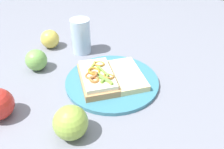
{
  "coord_description": "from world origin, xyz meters",
  "views": [
    {
      "loc": [
        -0.29,
        0.49,
        0.45
      ],
      "look_at": [
        0.0,
        0.0,
        0.03
      ],
      "focal_mm": 37.18,
      "sensor_mm": 36.0,
      "label": 1
    }
  ],
  "objects_px": {
    "plate": "(112,81)",
    "drinking_glass": "(81,36)",
    "apple_3": "(36,60)",
    "apple_1": "(71,123)",
    "bread_slice_side": "(126,75)",
    "apple_0": "(50,39)",
    "sandwich": "(97,77)"
  },
  "relations": [
    {
      "from": "bread_slice_side",
      "to": "plate",
      "type": "bearing_deg",
      "value": 89.0
    },
    {
      "from": "plate",
      "to": "bread_slice_side",
      "type": "relative_size",
      "value": 1.73
    },
    {
      "from": "apple_0",
      "to": "drinking_glass",
      "type": "distance_m",
      "value": 0.13
    },
    {
      "from": "drinking_glass",
      "to": "apple_3",
      "type": "bearing_deg",
      "value": 70.75
    },
    {
      "from": "plate",
      "to": "sandwich",
      "type": "xyz_separation_m",
      "value": [
        0.03,
        0.03,
        0.02
      ]
    },
    {
      "from": "sandwich",
      "to": "apple_0",
      "type": "bearing_deg",
      "value": 24.14
    },
    {
      "from": "plate",
      "to": "apple_1",
      "type": "relative_size",
      "value": 3.47
    },
    {
      "from": "sandwich",
      "to": "apple_3",
      "type": "relative_size",
      "value": 2.67
    },
    {
      "from": "plate",
      "to": "apple_1",
      "type": "distance_m",
      "value": 0.23
    },
    {
      "from": "sandwich",
      "to": "bread_slice_side",
      "type": "xyz_separation_m",
      "value": [
        -0.06,
        -0.07,
        -0.01
      ]
    },
    {
      "from": "bread_slice_side",
      "to": "apple_1",
      "type": "height_order",
      "value": "apple_1"
    },
    {
      "from": "drinking_glass",
      "to": "bread_slice_side",
      "type": "bearing_deg",
      "value": 161.38
    },
    {
      "from": "apple_1",
      "to": "plate",
      "type": "bearing_deg",
      "value": -85.04
    },
    {
      "from": "apple_0",
      "to": "apple_1",
      "type": "relative_size",
      "value": 0.84
    },
    {
      "from": "bread_slice_side",
      "to": "apple_1",
      "type": "bearing_deg",
      "value": 130.99
    },
    {
      "from": "bread_slice_side",
      "to": "apple_3",
      "type": "distance_m",
      "value": 0.3
    },
    {
      "from": "sandwich",
      "to": "apple_1",
      "type": "height_order",
      "value": "apple_1"
    },
    {
      "from": "plate",
      "to": "bread_slice_side",
      "type": "xyz_separation_m",
      "value": [
        -0.03,
        -0.03,
        0.02
      ]
    },
    {
      "from": "bread_slice_side",
      "to": "drinking_glass",
      "type": "xyz_separation_m",
      "value": [
        0.23,
        -0.08,
        0.04
      ]
    },
    {
      "from": "bread_slice_side",
      "to": "drinking_glass",
      "type": "distance_m",
      "value": 0.24
    },
    {
      "from": "plate",
      "to": "sandwich",
      "type": "relative_size",
      "value": 1.52
    },
    {
      "from": "sandwich",
      "to": "apple_0",
      "type": "relative_size",
      "value": 2.7
    },
    {
      "from": "bread_slice_side",
      "to": "apple_0",
      "type": "bearing_deg",
      "value": 36.89
    },
    {
      "from": "plate",
      "to": "drinking_glass",
      "type": "xyz_separation_m",
      "value": [
        0.2,
        -0.11,
        0.06
      ]
    },
    {
      "from": "drinking_glass",
      "to": "apple_0",
      "type": "bearing_deg",
      "value": 14.92
    },
    {
      "from": "plate",
      "to": "drinking_glass",
      "type": "relative_size",
      "value": 2.25
    },
    {
      "from": "apple_0",
      "to": "apple_3",
      "type": "distance_m",
      "value": 0.15
    },
    {
      "from": "bread_slice_side",
      "to": "apple_0",
      "type": "height_order",
      "value": "apple_0"
    },
    {
      "from": "apple_3",
      "to": "plate",
      "type": "bearing_deg",
      "value": -166.66
    },
    {
      "from": "plate",
      "to": "drinking_glass",
      "type": "distance_m",
      "value": 0.23
    },
    {
      "from": "sandwich",
      "to": "apple_1",
      "type": "bearing_deg",
      "value": 150.05
    },
    {
      "from": "sandwich",
      "to": "apple_0",
      "type": "xyz_separation_m",
      "value": [
        0.29,
        -0.11,
        0.0
      ]
    }
  ]
}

